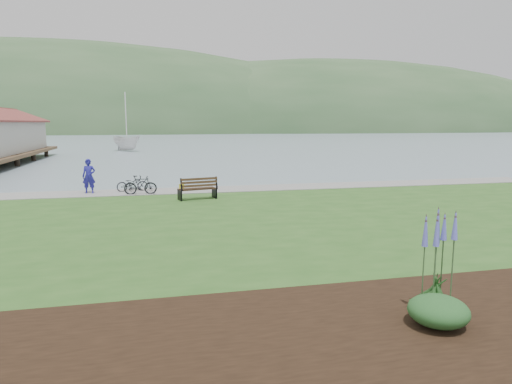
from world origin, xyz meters
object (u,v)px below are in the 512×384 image
at_px(person, 89,173).
at_px(bicycle_a, 132,184).
at_px(sailboat, 127,151).
at_px(park_bench, 198,188).

height_order(person, bicycle_a, person).
height_order(person, sailboat, sailboat).
xyz_separation_m(person, bicycle_a, (2.01, 0.25, -0.60)).
bearing_deg(bicycle_a, person, 89.77).
height_order(bicycle_a, sailboat, sailboat).
bearing_deg(park_bench, sailboat, 84.68).
relative_size(park_bench, sailboat, 0.07).
relative_size(person, bicycle_a, 1.31).
xyz_separation_m(park_bench, sailboat, (-5.05, 44.62, -0.92)).
xyz_separation_m(park_bench, bicycle_a, (-2.97, 3.15, -0.12)).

